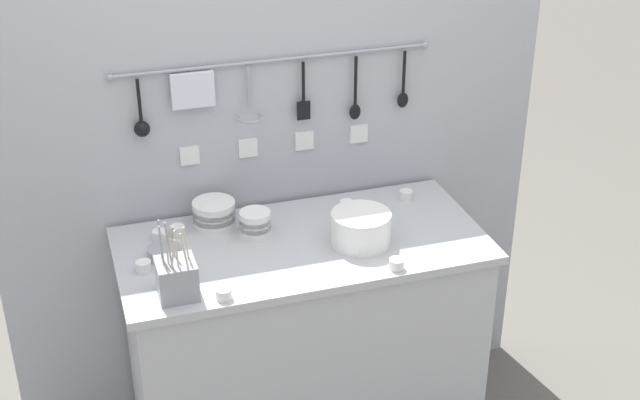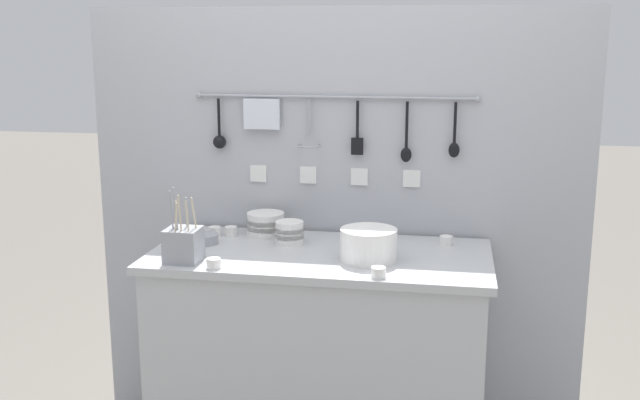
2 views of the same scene
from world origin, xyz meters
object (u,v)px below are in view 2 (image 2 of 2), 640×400
at_px(cup_edge_far, 446,241).
at_px(cup_by_caddy, 214,231).
at_px(plate_stack, 369,245).
at_px(steel_mixing_bowl, 204,239).
at_px(cup_back_right, 214,263).
at_px(cup_edge_near, 384,238).
at_px(cup_beside_plates, 378,272).
at_px(cup_mid_row, 179,242).
at_px(cup_front_right, 231,231).
at_px(bowl_stack_tall_left, 266,224).
at_px(bowl_stack_nested_right, 290,232).
at_px(cutlery_caddy, 183,244).

height_order(cup_edge_far, cup_by_caddy, same).
height_order(plate_stack, steel_mixing_bowl, plate_stack).
bearing_deg(cup_back_right, cup_edge_near, 38.14).
relative_size(steel_mixing_bowl, cup_edge_far, 2.25).
bearing_deg(cup_beside_plates, cup_mid_row, 163.35).
distance_m(cup_edge_near, cup_front_right, 0.64).
bearing_deg(bowl_stack_tall_left, cup_front_right, -166.75).
relative_size(steel_mixing_bowl, cup_beside_plates, 2.25).
distance_m(bowl_stack_nested_right, bowl_stack_tall_left, 0.17).
relative_size(cup_mid_row, cup_back_right, 1.00).
distance_m(cup_edge_near, cup_back_right, 0.72).
distance_m(steel_mixing_bowl, cup_beside_plates, 0.79).
height_order(cutlery_caddy, cup_edge_far, cutlery_caddy).
distance_m(plate_stack, cup_mid_row, 0.75).
xyz_separation_m(cup_edge_far, cup_front_right, (-0.88, -0.01, 0.00)).
height_order(steel_mixing_bowl, cup_back_right, steel_mixing_bowl).
xyz_separation_m(bowl_stack_nested_right, cup_edge_near, (0.37, 0.07, -0.03)).
bearing_deg(steel_mixing_bowl, cup_beside_plates, -22.98).
bearing_deg(steel_mixing_bowl, bowl_stack_nested_right, 10.16).
relative_size(cup_beside_plates, cup_by_caddy, 1.00).
bearing_deg(cup_mid_row, cup_front_right, 54.25).
bearing_deg(cup_back_right, cutlery_caddy, 154.50).
height_order(bowl_stack_tall_left, cup_beside_plates, bowl_stack_tall_left).
bearing_deg(steel_mixing_bowl, bowl_stack_tall_left, 39.21).
xyz_separation_m(cup_mid_row, cup_back_right, (0.22, -0.24, 0.00)).
bearing_deg(cup_front_right, cutlery_caddy, -99.49).
distance_m(bowl_stack_nested_right, steel_mixing_bowl, 0.34).
relative_size(cutlery_caddy, cup_back_right, 5.50).
relative_size(plate_stack, steel_mixing_bowl, 1.83).
bearing_deg(cutlery_caddy, cup_mid_row, 115.42).
xyz_separation_m(bowl_stack_nested_right, plate_stack, (0.34, -0.17, 0.01)).
height_order(cup_mid_row, cup_front_right, same).
bearing_deg(cup_edge_near, cup_mid_row, -165.55).
bearing_deg(cup_edge_far, steel_mixing_bowl, -171.36).
xyz_separation_m(steel_mixing_bowl, cup_front_right, (0.07, 0.14, -0.00)).
xyz_separation_m(steel_mixing_bowl, cup_back_right, (0.14, -0.31, -0.00)).
bearing_deg(cup_edge_far, plate_stack, -137.22).
bearing_deg(cup_edge_far, cutlery_caddy, -157.65).
xyz_separation_m(cup_mid_row, cup_edge_near, (0.78, 0.20, 0.00)).
bearing_deg(cup_edge_near, bowl_stack_nested_right, -168.61).
bearing_deg(cup_edge_near, cup_front_right, 179.67).
distance_m(cutlery_caddy, cup_edge_near, 0.80).
bearing_deg(cup_by_caddy, cup_back_right, -72.33).
bearing_deg(cup_beside_plates, cup_edge_near, 93.00).
distance_m(bowl_stack_nested_right, cup_edge_near, 0.38).
height_order(cup_edge_far, cup_front_right, same).
relative_size(cup_beside_plates, cup_edge_far, 1.00).
distance_m(cup_front_right, cup_back_right, 0.45).
bearing_deg(cup_back_right, cup_by_caddy, 107.67).
xyz_separation_m(plate_stack, cup_mid_row, (-0.75, 0.05, -0.04)).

